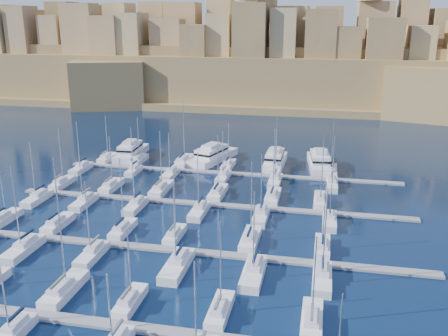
% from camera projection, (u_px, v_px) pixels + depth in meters
% --- Properties ---
extents(ground, '(600.00, 600.00, 0.00)m').
position_uv_depth(ground, '(196.00, 224.00, 94.94)').
color(ground, '#071532').
rests_on(ground, ground).
extents(pontoon_near, '(84.00, 2.00, 0.40)m').
position_uv_depth(pontoon_near, '(127.00, 327.00, 63.03)').
color(pontoon_near, slate).
rests_on(pontoon_near, ground).
extents(pontoon_mid_near, '(84.00, 2.00, 0.40)m').
position_uv_depth(pontoon_mid_near, '(178.00, 250.00, 83.64)').
color(pontoon_mid_near, slate).
rests_on(pontoon_mid_near, ground).
extents(pontoon_mid_far, '(84.00, 2.00, 0.40)m').
position_uv_depth(pontoon_mid_far, '(208.00, 204.00, 104.25)').
color(pontoon_mid_far, slate).
rests_on(pontoon_mid_far, ground).
extents(pontoon_far, '(84.00, 2.00, 0.40)m').
position_uv_depth(pontoon_far, '(229.00, 173.00, 124.86)').
color(pontoon_far, slate).
rests_on(pontoon_far, ground).
extents(sailboat_2, '(2.95, 9.83, 16.73)m').
position_uv_depth(sailboat_2, '(64.00, 289.00, 70.60)').
color(sailboat_2, white).
rests_on(sailboat_2, ground).
extents(sailboat_3, '(2.37, 7.89, 11.30)m').
position_uv_depth(sailboat_3, '(130.00, 301.00, 67.73)').
color(sailboat_3, white).
rests_on(sailboat_3, ground).
extents(sailboat_4, '(2.53, 8.44, 13.53)m').
position_uv_depth(sailboat_4, '(220.00, 311.00, 65.55)').
color(sailboat_4, white).
rests_on(sailboat_4, ground).
extents(sailboat_5, '(2.66, 8.88, 12.46)m').
position_uv_depth(sailboat_5, '(312.00, 320.00, 63.43)').
color(sailboat_5, white).
rests_on(sailboat_5, ground).
extents(sailboat_8, '(2.38, 7.92, 11.83)m').
position_uv_depth(sailboat_8, '(12.00, 333.00, 60.84)').
color(sailboat_8, white).
rests_on(sailboat_8, ground).
extents(sailboat_12, '(2.59, 8.64, 14.78)m').
position_uv_depth(sailboat_12, '(4.00, 218.00, 95.40)').
color(sailboat_12, white).
rests_on(sailboat_12, ground).
extents(sailboat_13, '(2.63, 8.78, 13.65)m').
position_uv_depth(sailboat_13, '(58.00, 223.00, 93.27)').
color(sailboat_13, white).
rests_on(sailboat_13, ground).
extents(sailboat_14, '(2.53, 8.43, 14.35)m').
position_uv_depth(sailboat_14, '(123.00, 229.00, 90.59)').
color(sailboat_14, white).
rests_on(sailboat_14, ground).
extents(sailboat_15, '(2.32, 7.75, 11.92)m').
position_uv_depth(sailboat_15, '(175.00, 235.00, 88.35)').
color(sailboat_15, white).
rests_on(sailboat_15, ground).
extents(sailboat_16, '(2.84, 9.47, 14.93)m').
position_uv_depth(sailboat_16, '(250.00, 239.00, 86.52)').
color(sailboat_16, white).
rests_on(sailboat_16, ground).
extents(sailboat_17, '(2.53, 8.44, 12.45)m').
position_uv_depth(sailboat_17, '(322.00, 247.00, 83.66)').
color(sailboat_17, white).
rests_on(sailboat_17, ground).
extents(sailboat_19, '(2.88, 9.58, 15.62)m').
position_uv_depth(sailboat_19, '(23.00, 248.00, 83.04)').
color(sailboat_19, white).
rests_on(sailboat_19, ground).
extents(sailboat_20, '(2.58, 8.60, 13.75)m').
position_uv_depth(sailboat_20, '(92.00, 254.00, 81.13)').
color(sailboat_20, white).
rests_on(sailboat_20, ground).
extents(sailboat_21, '(3.14, 10.46, 14.60)m').
position_uv_depth(sailboat_21, '(177.00, 265.00, 77.42)').
color(sailboat_21, white).
rests_on(sailboat_21, ground).
extents(sailboat_22, '(3.06, 10.21, 14.24)m').
position_uv_depth(sailboat_22, '(254.00, 273.00, 75.21)').
color(sailboat_22, white).
rests_on(sailboat_22, ground).
extents(sailboat_23, '(2.79, 9.29, 14.98)m').
position_uv_depth(sailboat_23, '(322.00, 278.00, 73.66)').
color(sailboat_23, white).
rests_on(sailboat_23, ground).
extents(sailboat_24, '(2.51, 8.37, 13.83)m').
position_uv_depth(sailboat_24, '(62.00, 183.00, 115.88)').
color(sailboat_24, white).
rests_on(sailboat_24, ground).
extents(sailboat_25, '(2.69, 8.97, 12.56)m').
position_uv_depth(sailboat_25, '(111.00, 186.00, 113.80)').
color(sailboat_25, white).
rests_on(sailboat_25, ground).
extents(sailboat_26, '(2.93, 9.76, 14.20)m').
position_uv_depth(sailboat_26, '(161.00, 189.00, 111.87)').
color(sailboat_26, white).
rests_on(sailboat_26, ground).
extents(sailboat_27, '(2.88, 9.60, 13.85)m').
position_uv_depth(sailboat_27, '(217.00, 193.00, 109.27)').
color(sailboat_27, white).
rests_on(sailboat_27, ground).
extents(sailboat_28, '(2.86, 9.53, 15.85)m').
position_uv_depth(sailboat_28, '(273.00, 197.00, 106.88)').
color(sailboat_28, white).
rests_on(sailboat_28, ground).
extents(sailboat_29, '(2.78, 9.25, 14.86)m').
position_uv_depth(sailboat_29, '(321.00, 200.00, 104.79)').
color(sailboat_29, white).
rests_on(sailboat_29, ground).
extents(sailboat_30, '(2.68, 8.95, 13.35)m').
position_uv_depth(sailboat_30, '(37.00, 198.00, 106.09)').
color(sailboat_30, white).
rests_on(sailboat_30, ground).
extents(sailboat_31, '(2.65, 8.83, 13.14)m').
position_uv_depth(sailboat_31, '(84.00, 202.00, 104.05)').
color(sailboat_31, white).
rests_on(sailboat_31, ground).
extents(sailboat_32, '(2.59, 8.65, 12.21)m').
position_uv_depth(sailboat_32, '(136.00, 206.00, 101.94)').
color(sailboat_32, white).
rests_on(sailboat_32, ground).
extents(sailboat_33, '(2.68, 8.95, 13.39)m').
position_uv_depth(sailboat_33, '(199.00, 211.00, 99.18)').
color(sailboat_33, white).
rests_on(sailboat_33, ground).
extents(sailboat_34, '(2.71, 9.02, 13.71)m').
position_uv_depth(sailboat_34, '(261.00, 216.00, 96.74)').
color(sailboat_34, white).
rests_on(sailboat_34, ground).
extents(sailboat_35, '(2.59, 8.65, 13.16)m').
position_uv_depth(sailboat_35, '(329.00, 221.00, 94.38)').
color(sailboat_35, white).
rests_on(sailboat_35, ground).
extents(sailboat_36, '(2.54, 8.45, 12.67)m').
position_uv_depth(sailboat_36, '(107.00, 158.00, 136.29)').
color(sailboat_36, white).
rests_on(sailboat_36, ground).
extents(sailboat_37, '(2.61, 8.70, 12.56)m').
position_uv_depth(sailboat_37, '(139.00, 160.00, 134.64)').
color(sailboat_37, white).
rests_on(sailboat_37, ground).
extents(sailboat_38, '(3.28, 10.93, 17.08)m').
position_uv_depth(sailboat_38, '(184.00, 161.00, 133.26)').
color(sailboat_38, white).
rests_on(sailboat_38, ground).
extents(sailboat_39, '(2.61, 8.70, 11.92)m').
position_uv_depth(sailboat_39, '(228.00, 165.00, 129.85)').
color(sailboat_39, white).
rests_on(sailboat_39, ground).
extents(sailboat_40, '(2.84, 9.48, 13.87)m').
position_uv_depth(sailboat_40, '(276.00, 167.00, 127.80)').
color(sailboat_40, white).
rests_on(sailboat_40, ground).
extents(sailboat_41, '(2.81, 9.38, 14.73)m').
position_uv_depth(sailboat_41, '(331.00, 171.00, 125.04)').
color(sailboat_41, white).
rests_on(sailboat_41, ground).
extents(sailboat_42, '(2.60, 8.68, 13.29)m').
position_uv_depth(sailboat_42, '(81.00, 168.00, 127.05)').
color(sailboat_42, white).
rests_on(sailboat_42, ground).
extents(sailboat_43, '(2.19, 7.32, 12.22)m').
position_uv_depth(sailboat_43, '(134.00, 171.00, 124.99)').
color(sailboat_43, white).
rests_on(sailboat_43, ground).
extents(sailboat_44, '(2.56, 8.53, 11.54)m').
position_uv_depth(sailboat_44, '(170.00, 174.00, 122.52)').
color(sailboat_44, white).
rests_on(sailboat_44, ground).
extents(sailboat_45, '(2.51, 8.36, 12.48)m').
position_uv_depth(sailboat_45, '(223.00, 177.00, 120.03)').
color(sailboat_45, white).
rests_on(sailboat_45, ground).
extents(sailboat_46, '(2.74, 9.15, 13.65)m').
position_uv_depth(sailboat_46, '(275.00, 181.00, 117.22)').
color(sailboat_46, white).
rests_on(sailboat_46, ground).
extents(sailboat_47, '(2.67, 8.89, 12.89)m').
position_uv_depth(sailboat_47, '(332.00, 184.00, 114.80)').
color(sailboat_47, white).
rests_on(sailboat_47, ground).
extents(motor_yacht_a, '(5.94, 17.22, 5.25)m').
position_uv_depth(motor_yacht_a, '(131.00, 151.00, 139.26)').
color(motor_yacht_a, white).
rests_on(motor_yacht_a, ground).
extents(motor_yacht_b, '(10.83, 19.45, 5.25)m').
position_uv_depth(motor_yacht_b, '(213.00, 155.00, 135.49)').
color(motor_yacht_b, white).
rests_on(motor_yacht_b, ground).
extents(motor_yacht_c, '(5.08, 16.06, 5.25)m').
position_uv_depth(motor_yacht_c, '(275.00, 160.00, 130.95)').
color(motor_yacht_c, white).
rests_on(motor_yacht_c, ground).
extents(motor_yacht_d, '(7.15, 18.02, 5.25)m').
position_uv_depth(motor_yacht_d, '(320.00, 161.00, 129.42)').
color(motor_yacht_d, white).
rests_on(motor_yacht_d, ground).
extents(fortified_city, '(460.00, 108.95, 59.52)m').
position_uv_depth(fortified_city, '(279.00, 67.00, 236.14)').
color(fortified_city, olive).
rests_on(fortified_city, ground).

